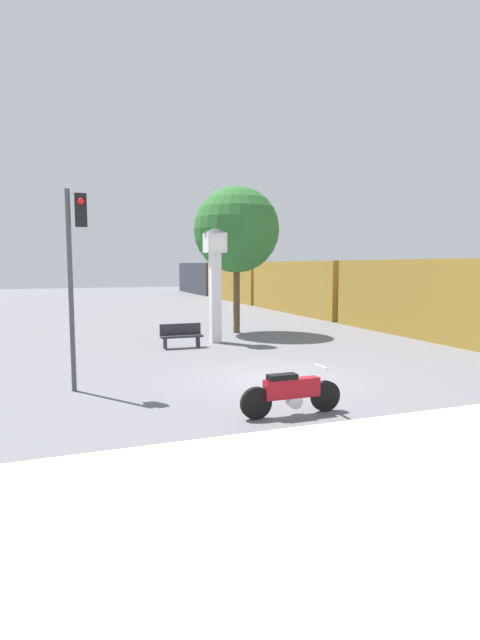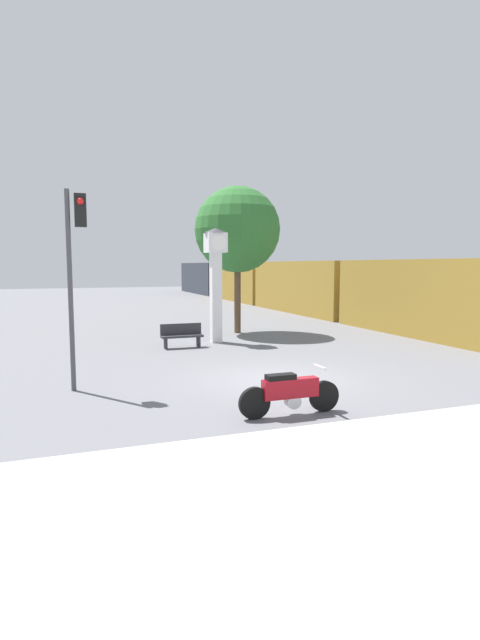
% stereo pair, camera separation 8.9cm
% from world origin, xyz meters
% --- Properties ---
extents(ground_plane, '(120.00, 120.00, 0.00)m').
position_xyz_m(ground_plane, '(0.00, 0.00, 0.00)').
color(ground_plane, slate).
extents(motorcycle, '(2.28, 0.49, 1.01)m').
position_xyz_m(motorcycle, '(-1.10, -3.15, 0.48)').
color(motorcycle, black).
rests_on(motorcycle, ground_plane).
extents(clock_tower, '(0.94, 0.94, 4.63)m').
position_xyz_m(clock_tower, '(0.41, 6.96, 3.04)').
color(clock_tower, white).
rests_on(clock_tower, ground_plane).
extents(freight_train, '(2.80, 48.47, 3.40)m').
position_xyz_m(freight_train, '(10.05, 23.58, 1.70)').
color(freight_train, olive).
rests_on(freight_train, ground_plane).
extents(traffic_light, '(0.50, 0.35, 4.98)m').
position_xyz_m(traffic_light, '(-5.18, 0.58, 3.38)').
color(traffic_light, '#47474C').
rests_on(traffic_light, ground_plane).
extents(street_tree, '(3.92, 3.92, 6.72)m').
position_xyz_m(street_tree, '(2.21, 9.38, 4.75)').
color(street_tree, brown).
rests_on(street_tree, ground_plane).
extents(bench, '(1.60, 0.44, 0.92)m').
position_xyz_m(bench, '(-1.23, 6.11, 0.49)').
color(bench, '#2D2D33').
rests_on(bench, ground_plane).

